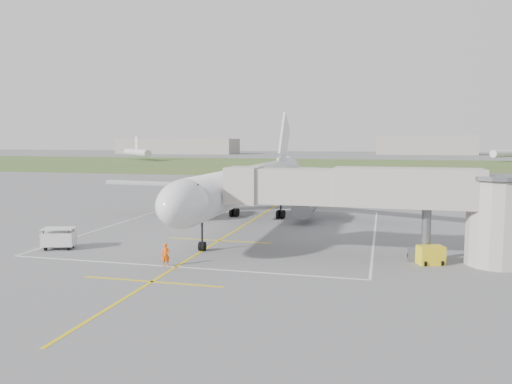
% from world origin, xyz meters
% --- Properties ---
extents(ground, '(700.00, 700.00, 0.00)m').
position_xyz_m(ground, '(0.00, 0.00, 0.00)').
color(ground, '#58595B').
rests_on(ground, ground).
extents(grass_strip, '(700.00, 120.00, 0.02)m').
position_xyz_m(grass_strip, '(0.00, 130.00, 0.01)').
color(grass_strip, '#3E5625').
rests_on(grass_strip, ground).
extents(apron_markings, '(28.20, 60.00, 0.01)m').
position_xyz_m(apron_markings, '(0.00, -5.82, 0.01)').
color(apron_markings, '#DBB80C').
rests_on(apron_markings, ground).
extents(airliner, '(38.93, 46.75, 13.52)m').
position_xyz_m(airliner, '(-0.00, 0.75, 4.39)').
color(airliner, silver).
rests_on(airliner, ground).
extents(jet_bridge, '(23.40, 5.00, 7.20)m').
position_xyz_m(jet_bridge, '(15.72, -13.50, 4.74)').
color(jet_bridge, '#A69E96').
rests_on(jet_bridge, ground).
extents(gpu_unit, '(2.18, 1.82, 1.41)m').
position_xyz_m(gpu_unit, '(18.30, -14.51, 0.69)').
color(gpu_unit, yellow).
rests_on(gpu_unit, ground).
extents(baggage_cart, '(2.99, 2.31, 1.83)m').
position_xyz_m(baggage_cart, '(-12.19, -16.85, 0.94)').
color(baggage_cart, silver).
rests_on(baggage_cart, ground).
extents(ramp_worker_nose, '(0.74, 0.63, 1.72)m').
position_xyz_m(ramp_worker_nose, '(-0.80, -20.02, 0.86)').
color(ramp_worker_nose, '#FF5808').
rests_on(ramp_worker_nose, ground).
extents(ramp_worker_wing, '(0.94, 1.01, 1.66)m').
position_xyz_m(ramp_worker_wing, '(-9.38, 3.45, 0.83)').
color(ramp_worker_wing, '#FF4908').
rests_on(ramp_worker_wing, ground).
extents(distant_hangars, '(345.00, 49.00, 12.00)m').
position_xyz_m(distant_hangars, '(-16.15, 265.19, 5.17)').
color(distant_hangars, gray).
rests_on(distant_hangars, ground).
extents(distant_aircraft, '(189.67, 54.81, 8.85)m').
position_xyz_m(distant_aircraft, '(-12.34, 169.29, 3.59)').
color(distant_aircraft, silver).
rests_on(distant_aircraft, ground).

